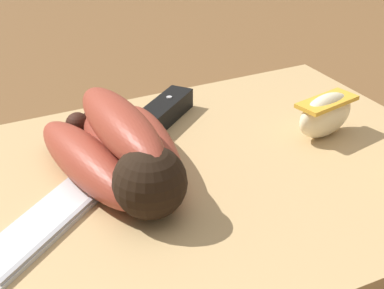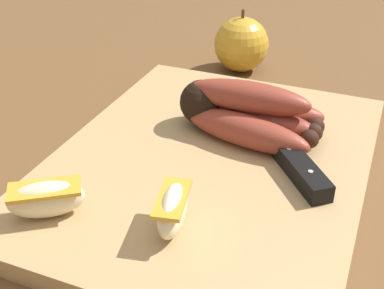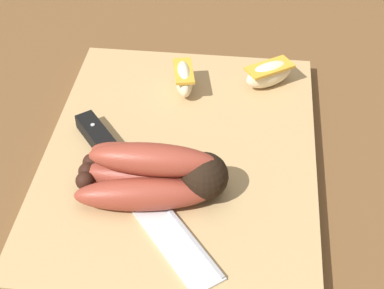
# 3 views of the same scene
# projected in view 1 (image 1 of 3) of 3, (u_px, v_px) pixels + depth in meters

# --- Properties ---
(ground_plane) EXTENTS (6.00, 6.00, 0.00)m
(ground_plane) POSITION_uv_depth(u_px,v_px,m) (194.00, 204.00, 0.47)
(ground_plane) COLOR brown
(cutting_board) EXTENTS (0.41, 0.31, 0.02)m
(cutting_board) POSITION_uv_depth(u_px,v_px,m) (210.00, 183.00, 0.48)
(cutting_board) COLOR tan
(cutting_board) RESTS_ON ground_plane
(banana_bunch) EXTENTS (0.11, 0.16, 0.06)m
(banana_bunch) POSITION_uv_depth(u_px,v_px,m) (123.00, 152.00, 0.45)
(banana_bunch) COLOR black
(banana_bunch) RESTS_ON cutting_board
(chefs_knife) EXTENTS (0.24, 0.20, 0.02)m
(chefs_knife) POSITION_uv_depth(u_px,v_px,m) (131.00, 143.00, 0.50)
(chefs_knife) COLOR silver
(chefs_knife) RESTS_ON cutting_board
(apple_wedge_near) EXTENTS (0.06, 0.03, 0.04)m
(apple_wedge_near) POSITION_uv_depth(u_px,v_px,m) (326.00, 114.00, 0.52)
(apple_wedge_near) COLOR beige
(apple_wedge_near) RESTS_ON cutting_board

